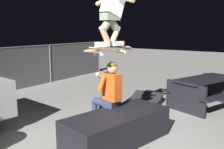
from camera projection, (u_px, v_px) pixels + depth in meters
ground_plane at (123, 148)px, 4.19m from camera, size 40.00×40.00×0.00m
ledge_box_main at (117, 128)px, 4.34m from camera, size 2.05×1.21×0.53m
person_sitting_on_ledge at (108, 93)px, 4.73m from camera, size 0.59×0.78×1.37m
skateboard at (110, 50)px, 4.37m from camera, size 1.04×0.38×0.15m
skater_airborne at (112, 10)px, 4.29m from camera, size 0.63×0.89×1.12m
kicker_ramp at (143, 104)px, 6.47m from camera, size 1.37×1.00×0.34m
picnic_table_back at (205, 88)px, 6.33m from camera, size 2.05×1.82×0.75m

